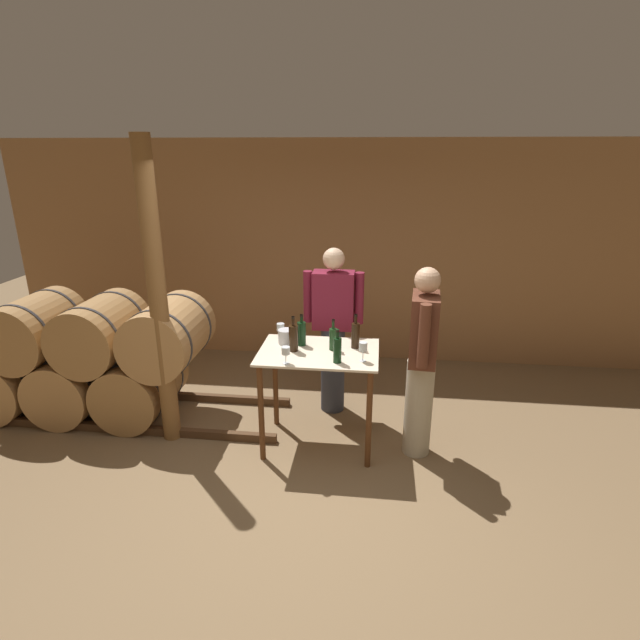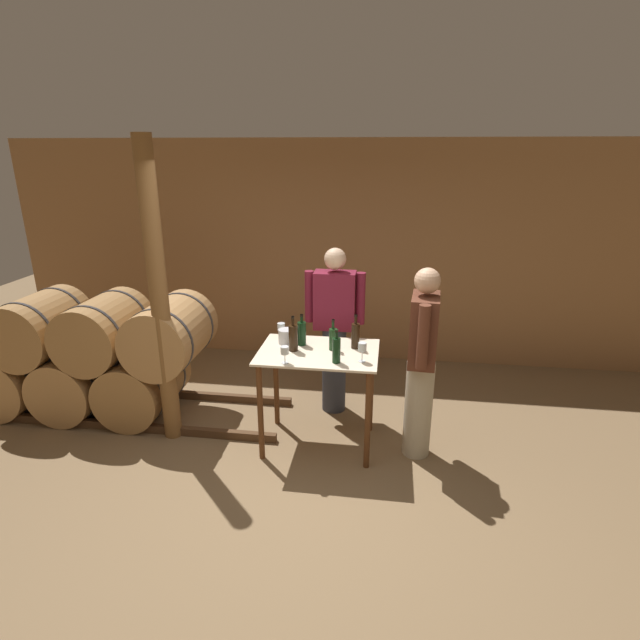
# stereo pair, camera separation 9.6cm
# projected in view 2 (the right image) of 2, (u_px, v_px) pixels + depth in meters

# --- Properties ---
(ground_plane) EXTENTS (14.00, 14.00, 0.00)m
(ground_plane) POSITION_uv_depth(u_px,v_px,m) (298.00, 499.00, 3.87)
(ground_plane) COLOR brown
(back_wall) EXTENTS (8.40, 0.05, 2.70)m
(back_wall) POSITION_uv_depth(u_px,v_px,m) (340.00, 254.00, 6.14)
(back_wall) COLOR #996B42
(back_wall) RESTS_ON ground_plane
(barrel_rack) EXTENTS (4.26, 0.88, 1.23)m
(barrel_rack) POSITION_uv_depth(u_px,v_px,m) (92.00, 356.00, 5.02)
(barrel_rack) COLOR #4C331E
(barrel_rack) RESTS_ON ground_plane
(tasting_table) EXTENTS (1.03, 0.72, 0.92)m
(tasting_table) POSITION_uv_depth(u_px,v_px,m) (318.00, 370.00, 4.37)
(tasting_table) COLOR beige
(tasting_table) RESTS_ON ground_plane
(wooden_post) EXTENTS (0.16, 0.16, 2.70)m
(wooden_post) POSITION_uv_depth(u_px,v_px,m) (159.00, 299.00, 4.31)
(wooden_post) COLOR brown
(wooden_post) RESTS_ON ground_plane
(wine_bottle_far_left) EXTENTS (0.08, 0.08, 0.31)m
(wine_bottle_far_left) POSITION_uv_depth(u_px,v_px,m) (293.00, 337.00, 4.28)
(wine_bottle_far_left) COLOR black
(wine_bottle_far_left) RESTS_ON tasting_table
(wine_bottle_left) EXTENTS (0.08, 0.08, 0.29)m
(wine_bottle_left) POSITION_uv_depth(u_px,v_px,m) (302.00, 333.00, 4.41)
(wine_bottle_left) COLOR black
(wine_bottle_left) RESTS_ON tasting_table
(wine_bottle_center) EXTENTS (0.07, 0.07, 0.28)m
(wine_bottle_center) POSITION_uv_depth(u_px,v_px,m) (333.00, 338.00, 4.31)
(wine_bottle_center) COLOR #193819
(wine_bottle_center) RESTS_ON tasting_table
(wine_bottle_right) EXTENTS (0.07, 0.07, 0.29)m
(wine_bottle_right) POSITION_uv_depth(u_px,v_px,m) (336.00, 350.00, 4.04)
(wine_bottle_right) COLOR black
(wine_bottle_right) RESTS_ON tasting_table
(wine_bottle_far_right) EXTENTS (0.07, 0.07, 0.31)m
(wine_bottle_far_right) POSITION_uv_depth(u_px,v_px,m) (355.00, 335.00, 4.34)
(wine_bottle_far_right) COLOR black
(wine_bottle_far_right) RESTS_ON tasting_table
(wine_glass_near_left) EXTENTS (0.07, 0.07, 0.14)m
(wine_glass_near_left) POSITION_uv_depth(u_px,v_px,m) (281.00, 327.00, 4.58)
(wine_glass_near_left) COLOR silver
(wine_glass_near_left) RESTS_ON tasting_table
(wine_glass_near_center) EXTENTS (0.07, 0.07, 0.15)m
(wine_glass_near_center) POSITION_uv_depth(u_px,v_px,m) (285.00, 351.00, 4.03)
(wine_glass_near_center) COLOR silver
(wine_glass_near_center) RESTS_ON tasting_table
(wine_glass_near_right) EXTENTS (0.07, 0.07, 0.17)m
(wine_glass_near_right) POSITION_uv_depth(u_px,v_px,m) (362.00, 348.00, 4.06)
(wine_glass_near_right) COLOR silver
(wine_glass_near_right) RESTS_ON tasting_table
(ice_bucket) EXTENTS (0.14, 0.14, 0.13)m
(ice_bucket) POSITION_uv_depth(u_px,v_px,m) (286.00, 336.00, 4.46)
(ice_bucket) COLOR silver
(ice_bucket) RESTS_ON tasting_table
(person_host) EXTENTS (0.59, 0.24, 1.70)m
(person_host) POSITION_uv_depth(u_px,v_px,m) (334.00, 328.00, 4.94)
(person_host) COLOR #333847
(person_host) RESTS_ON ground_plane
(person_visitor_with_scarf) EXTENTS (0.25, 0.59, 1.69)m
(person_visitor_with_scarf) POSITION_uv_depth(u_px,v_px,m) (422.00, 361.00, 4.18)
(person_visitor_with_scarf) COLOR #B7AD93
(person_visitor_with_scarf) RESTS_ON ground_plane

